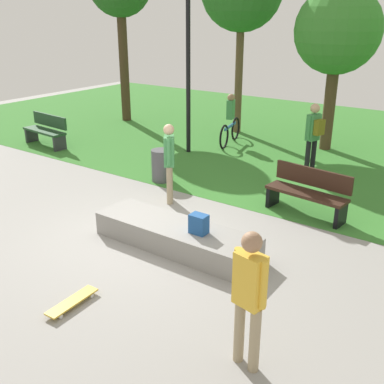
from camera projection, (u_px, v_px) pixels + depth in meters
The scene contains 14 objects.
ground_plane at pixel (148, 238), 8.06m from camera, with size 28.00×28.00×0.00m, color gray.
grass_lawn at pixel (316, 140), 14.17m from camera, with size 26.60×11.91×0.01m, color #387A2D.
concrete_ledge at pixel (176, 236), 7.69m from camera, with size 2.91×0.85×0.41m, color gray.
backpack_on_ledge at pixel (199, 224), 7.27m from camera, with size 0.28×0.20×0.32m, color #1E4C8C.
skater_performing_trick at pixel (249, 291), 4.80m from camera, with size 0.42×0.26×1.66m.
skater_watching at pixel (169, 158), 9.24m from camera, with size 0.35×0.38×1.65m.
skateboard_by_ledge at pixel (72, 302), 6.17m from camera, with size 0.23×0.81×0.08m.
park_bench_near_path at pixel (46, 130), 13.47m from camera, with size 1.64×0.62×0.91m.
park_bench_far_left at pixel (308, 191), 8.84m from camera, with size 1.65×0.66×0.91m.
tree_young_birch at pixel (338, 32), 12.14m from camera, with size 2.31×2.31×4.42m.
lamp_post at pixel (188, 55), 12.05m from camera, with size 0.28×0.28×4.41m.
trash_bin at pixel (161, 165), 10.65m from camera, with size 0.46×0.46×0.75m, color #4C4C51.
pedestrian_with_backpack at pixel (314, 132), 10.91m from camera, with size 0.41×0.42×1.72m.
cyclist_on_bicycle at pixel (230, 123), 13.63m from camera, with size 0.45×1.79×1.52m.
Camera 1 is at (4.78, -5.44, 3.71)m, focal length 42.76 mm.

